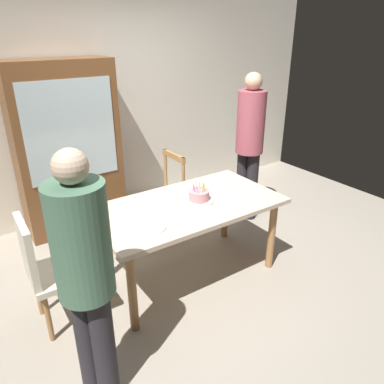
% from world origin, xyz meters
% --- Properties ---
extents(ground, '(6.40, 6.40, 0.00)m').
position_xyz_m(ground, '(0.00, 0.00, 0.00)').
color(ground, '#9E9384').
extents(back_wall, '(6.40, 0.10, 2.60)m').
position_xyz_m(back_wall, '(0.00, 1.85, 1.30)').
color(back_wall, silver).
rests_on(back_wall, ground).
extents(dining_table, '(1.67, 0.90, 0.76)m').
position_xyz_m(dining_table, '(0.00, 0.00, 0.66)').
color(dining_table, beige).
rests_on(dining_table, ground).
extents(birthday_cake, '(0.28, 0.28, 0.17)m').
position_xyz_m(birthday_cake, '(0.12, -0.01, 0.80)').
color(birthday_cake, silver).
rests_on(birthday_cake, dining_table).
extents(plate_near_celebrant, '(0.22, 0.22, 0.01)m').
position_xyz_m(plate_near_celebrant, '(-0.46, -0.20, 0.76)').
color(plate_near_celebrant, white).
rests_on(plate_near_celebrant, dining_table).
extents(plate_far_side, '(0.22, 0.22, 0.01)m').
position_xyz_m(plate_far_side, '(-0.08, 0.20, 0.76)').
color(plate_far_side, white).
rests_on(plate_far_side, dining_table).
extents(fork_near_celebrant, '(0.18, 0.05, 0.01)m').
position_xyz_m(fork_near_celebrant, '(-0.62, -0.19, 0.76)').
color(fork_near_celebrant, silver).
rests_on(fork_near_celebrant, dining_table).
extents(fork_far_side, '(0.18, 0.04, 0.01)m').
position_xyz_m(fork_far_side, '(-0.24, 0.21, 0.76)').
color(fork_far_side, silver).
rests_on(fork_far_side, dining_table).
extents(chair_spindle_back, '(0.45, 0.45, 0.95)m').
position_xyz_m(chair_spindle_back, '(0.17, 0.77, 0.46)').
color(chair_spindle_back, beige).
rests_on(chair_spindle_back, ground).
extents(chair_upholstered, '(0.45, 0.45, 0.95)m').
position_xyz_m(chair_upholstered, '(-1.23, 0.07, 0.53)').
color(chair_upholstered, beige).
rests_on(chair_upholstered, ground).
extents(person_celebrant, '(0.32, 0.32, 1.65)m').
position_xyz_m(person_celebrant, '(-1.16, -0.72, 0.94)').
color(person_celebrant, '#262328').
rests_on(person_celebrant, ground).
extents(person_guest, '(0.32, 0.32, 1.75)m').
position_xyz_m(person_guest, '(1.26, 0.59, 1.00)').
color(person_guest, '#262328').
rests_on(person_guest, ground).
extents(china_cabinet, '(1.10, 0.45, 1.90)m').
position_xyz_m(china_cabinet, '(-0.55, 1.56, 0.95)').
color(china_cabinet, brown).
rests_on(china_cabinet, ground).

